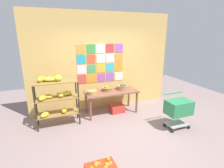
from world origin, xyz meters
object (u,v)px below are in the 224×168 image
display_table (111,94)px  fruit_basket_back_right (107,88)px  fruit_basket_centre (92,92)px  produce_crate_under_table (117,108)px  banana_shelf_unit (55,94)px  fruit_basket_left (122,87)px  shopping_cart (178,109)px

display_table → fruit_basket_back_right: bearing=144.9°
fruit_basket_centre → produce_crate_under_table: size_ratio=0.70×
display_table → produce_crate_under_table: display_table is taller
banana_shelf_unit → display_table: bearing=6.0°
banana_shelf_unit → fruit_basket_centre: size_ratio=4.52×
produce_crate_under_table → fruit_basket_back_right: bearing=165.4°
fruit_basket_left → display_table: bearing=-174.5°
banana_shelf_unit → display_table: size_ratio=0.86×
display_table → fruit_basket_left: bearing=5.5°
fruit_basket_centre → produce_crate_under_table: fruit_basket_centre is taller
fruit_basket_left → produce_crate_under_table: bearing=-170.8°
produce_crate_under_table → shopping_cart: (1.05, -1.39, 0.40)m
fruit_basket_back_right → shopping_cart: bearing=-47.6°
shopping_cart → banana_shelf_unit: bearing=146.1°
shopping_cart → fruit_basket_centre: bearing=133.6°
display_table → fruit_basket_centre: bearing=-175.0°
fruit_basket_left → shopping_cart: bearing=-58.6°
produce_crate_under_table → fruit_basket_centre: bearing=-175.8°
banana_shelf_unit → produce_crate_under_table: banana_shelf_unit is taller
fruit_basket_centre → produce_crate_under_table: (0.77, 0.06, -0.63)m
shopping_cart → fruit_basket_back_right: bearing=122.2°
display_table → fruit_basket_left: 0.39m
display_table → produce_crate_under_table: 0.51m
fruit_basket_back_right → shopping_cart: (1.34, -1.47, -0.24)m
banana_shelf_unit → fruit_basket_back_right: 1.46m
produce_crate_under_table → shopping_cart: size_ratio=0.48×
fruit_basket_left → fruit_basket_centre: 0.95m
banana_shelf_unit → fruit_basket_centre: banana_shelf_unit is taller
fruit_basket_left → fruit_basket_centre: (-0.95, -0.09, -0.02)m
display_table → produce_crate_under_table: bearing=1.7°
fruit_basket_left → fruit_basket_centre: fruit_basket_left is taller
banana_shelf_unit → fruit_basket_back_right: bearing=9.6°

